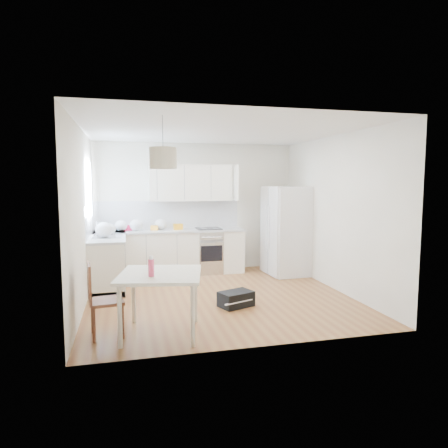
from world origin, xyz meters
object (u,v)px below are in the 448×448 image
refrigerator (287,230)px  gym_bag (236,299)px  dining_chair (107,299)px  dining_table (160,280)px

refrigerator → gym_bag: refrigerator is taller
refrigerator → dining_chair: refrigerator is taller
refrigerator → dining_chair: bearing=-145.6°
refrigerator → gym_bag: bearing=-133.4°
refrigerator → gym_bag: 2.58m
dining_table → dining_chair: 0.69m
gym_bag → dining_table: bearing=-166.0°
gym_bag → dining_chair: bearing=-179.0°
dining_chair → gym_bag: (1.85, 0.76, -0.35)m
gym_bag → refrigerator: bearing=28.2°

